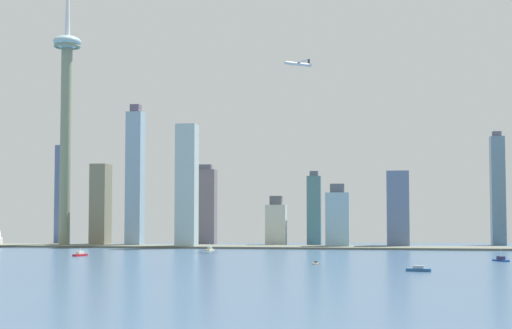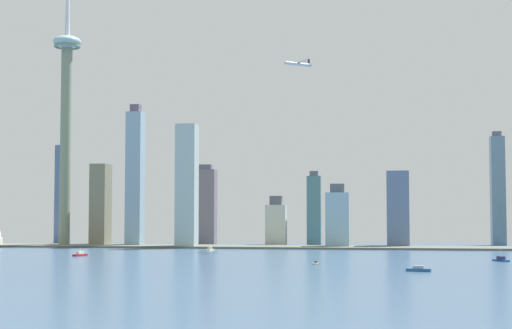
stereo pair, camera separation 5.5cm
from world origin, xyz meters
name	(u,v)px [view 2 (the right image)]	position (x,y,z in m)	size (l,w,h in m)	color
ground_plane	(182,283)	(0.00, 0.00, 0.00)	(6000.00, 6000.00, 0.00)	#365270
waterfront_pier	(275,247)	(0.00, 426.42, 1.13)	(717.11, 59.88, 2.25)	#575B4F
observation_tower	(66,100)	(-249.75, 437.87, 172.06)	(33.22, 33.22, 369.61)	gray
skyscraper_0	(337,218)	(69.03, 436.70, 32.61)	(26.03, 18.27, 71.16)	#88B2C8
skyscraper_1	(205,206)	(-94.40, 500.01, 46.97)	(25.65, 19.79, 97.79)	slate
skyscraper_2	(101,205)	(-209.08, 446.55, 48.05)	(18.99, 26.02, 96.10)	#74725B
skyscraper_3	(187,186)	(-97.48, 414.84, 68.96)	(22.24, 22.53, 137.92)	#9CB7B8
skyscraper_4	(314,210)	(39.16, 492.81, 42.32)	(16.54, 17.65, 88.41)	#46747A
skyscraper_5	(498,190)	(257.21, 535.33, 66.59)	(16.28, 16.85, 136.95)	slate
skyscraper_6	(63,194)	(-285.04, 518.62, 62.75)	(16.60, 18.11, 149.07)	#4D648F
skyscraper_7	(135,178)	(-165.55, 441.09, 79.79)	(17.99, 20.31, 165.23)	#82A2B9
skyscraper_8	(398,209)	(135.77, 457.03, 42.94)	(24.57, 26.45, 85.88)	slate
skyscraper_10	(276,224)	(-3.88, 471.98, 26.18)	(23.46, 20.42, 58.52)	#B8BEB2
boat_0	(80,254)	(-155.00, 243.48, 1.58)	(10.38, 15.48, 7.98)	#AC1A25
boat_1	(501,259)	(210.04, 222.46, 1.48)	(12.15, 15.81, 11.08)	navy
boat_2	(316,263)	(64.30, 160.74, 1.10)	(5.12, 12.24, 3.02)	beige
boat_3	(419,269)	(137.53, 102.80, 1.48)	(17.02, 7.91, 4.00)	navy
boat_4	(210,249)	(-58.78, 356.44, 1.59)	(7.30, 13.04, 9.00)	beige
airplane	(298,64)	(30.05, 384.02, 197.38)	(29.01, 26.30, 8.53)	silver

